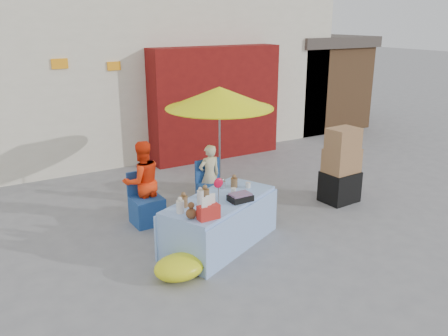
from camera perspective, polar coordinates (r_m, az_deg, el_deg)
ground at (r=7.12m, az=0.64°, el=-9.30°), size 80.00×80.00×0.00m
backdrop at (r=13.47m, az=-15.05°, el=16.59°), size 14.00×8.00×7.80m
market_table at (r=7.00m, az=-0.52°, el=-6.42°), size 2.08×1.59×1.14m
chair_left at (r=7.85m, az=-9.27°, el=-4.83°), size 0.48×0.48×0.85m
chair_right at (r=8.35m, az=-1.30°, el=-3.19°), size 0.48×0.48×0.85m
vendor_orange at (r=7.82m, az=-9.79°, el=-1.63°), size 0.67×0.52×1.36m
vendor_beige at (r=8.36m, az=-1.77°, el=-0.93°), size 0.41×0.27×1.13m
umbrella at (r=8.31m, az=-0.55°, el=8.41°), size 1.90×1.90×2.09m
box_stack at (r=8.79m, az=13.90°, el=-0.02°), size 0.65×0.54×1.38m
tarp_bundle at (r=6.28m, az=-5.39°, el=-11.78°), size 0.72×0.59×0.31m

